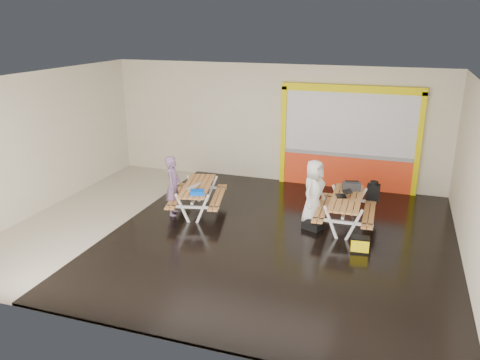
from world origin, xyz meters
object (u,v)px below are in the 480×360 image
(person_left, at_px, (173,186))
(dark_case, at_px, (313,226))
(toolbox, at_px, (351,186))
(person_right, at_px, (314,192))
(laptop_right, at_px, (343,194))
(blue_pouch, at_px, (197,192))
(fluke_bag, at_px, (360,245))
(laptop_left, at_px, (194,187))
(picnic_table_right, at_px, (346,205))
(backpack, at_px, (373,191))
(picnic_table_left, at_px, (198,192))

(person_left, bearing_deg, dark_case, -98.66)
(toolbox, bearing_deg, person_left, -164.86)
(person_right, xyz_separation_m, laptop_right, (0.69, 0.03, 0.01))
(person_right, distance_m, laptop_right, 0.69)
(person_left, distance_m, dark_case, 3.53)
(person_right, bearing_deg, person_left, 117.83)
(toolbox, bearing_deg, blue_pouch, -157.85)
(toolbox, relative_size, fluke_bag, 1.13)
(laptop_left, height_order, dark_case, laptop_left)
(blue_pouch, height_order, toolbox, toolbox)
(toolbox, bearing_deg, picnic_table_right, -94.61)
(picnic_table_right, xyz_separation_m, laptop_right, (-0.09, 0.04, 0.23))
(blue_pouch, height_order, fluke_bag, blue_pouch)
(laptop_left, xyz_separation_m, toolbox, (3.68, 1.04, 0.08))
(blue_pouch, bearing_deg, backpack, 23.16)
(picnic_table_left, distance_m, picnic_table_right, 3.66)
(person_left, bearing_deg, backpack, -85.09)
(person_right, height_order, toolbox, person_right)
(dark_case, bearing_deg, person_left, -176.73)
(picnic_table_right, bearing_deg, dark_case, -150.26)
(picnic_table_right, relative_size, laptop_right, 4.62)
(picnic_table_left, relative_size, person_right, 1.34)
(person_left, bearing_deg, picnic_table_left, -67.59)
(toolbox, distance_m, dark_case, 1.40)
(backpack, bearing_deg, dark_case, -135.36)
(blue_pouch, bearing_deg, laptop_left, 125.17)
(picnic_table_left, xyz_separation_m, person_right, (2.88, 0.27, 0.24))
(picnic_table_right, bearing_deg, toolbox, 85.39)
(laptop_left, height_order, toolbox, toolbox)
(laptop_right, relative_size, blue_pouch, 1.30)
(picnic_table_right, bearing_deg, person_left, -171.88)
(picnic_table_left, relative_size, fluke_bag, 5.16)
(person_right, height_order, laptop_right, person_right)
(picnic_table_left, xyz_separation_m, fluke_bag, (4.11, -0.99, -0.37))
(laptop_right, relative_size, dark_case, 1.01)
(blue_pouch, height_order, backpack, backpack)
(person_left, bearing_deg, laptop_left, -91.44)
(laptop_left, relative_size, toolbox, 0.73)
(picnic_table_left, bearing_deg, backpack, 14.44)
(person_right, distance_m, fluke_bag, 1.86)
(picnic_table_right, bearing_deg, backpack, 56.49)
(laptop_left, bearing_deg, person_right, 10.15)
(person_left, bearing_deg, toolbox, -86.78)
(backpack, bearing_deg, blue_pouch, -156.84)
(person_right, xyz_separation_m, dark_case, (0.08, -0.41, -0.68))
(picnic_table_left, distance_m, person_left, 0.64)
(backpack, height_order, fluke_bag, backpack)
(fluke_bag, bearing_deg, dark_case, 143.76)
(blue_pouch, distance_m, backpack, 4.29)
(picnic_table_left, height_order, laptop_left, laptop_left)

